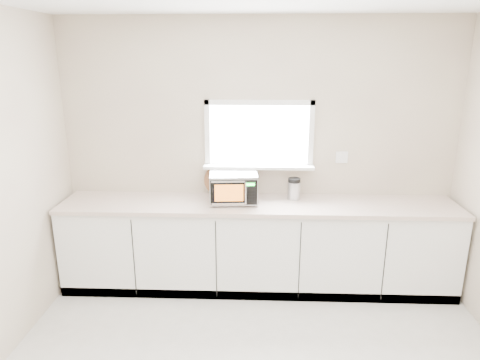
{
  "coord_description": "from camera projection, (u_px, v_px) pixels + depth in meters",
  "views": [
    {
      "loc": [
        -0.02,
        -2.31,
        2.33
      ],
      "look_at": [
        -0.18,
        1.55,
        1.19
      ],
      "focal_mm": 32.0,
      "sensor_mm": 36.0,
      "label": 1
    }
  ],
  "objects": [
    {
      "name": "back_wall",
      "position": [
        259.0,
        152.0,
        4.4
      ],
      "size": [
        4.0,
        0.17,
        2.7
      ],
      "color": "beige",
      "rests_on": "ground"
    },
    {
      "name": "cabinets",
      "position": [
        258.0,
        247.0,
        4.38
      ],
      "size": [
        3.92,
        0.6,
        0.88
      ],
      "primitive_type": "cube",
      "color": "white",
      "rests_on": "ground"
    },
    {
      "name": "countertop",
      "position": [
        258.0,
        205.0,
        4.24
      ],
      "size": [
        3.92,
        0.64,
        0.04
      ],
      "primitive_type": "cube",
      "color": "beige",
      "rests_on": "cabinets"
    },
    {
      "name": "microwave",
      "position": [
        233.0,
        187.0,
        4.22
      ],
      "size": [
        0.49,
        0.4,
        0.3
      ],
      "rotation": [
        0.0,
        0.0,
        0.08
      ],
      "color": "black",
      "rests_on": "countertop"
    },
    {
      "name": "knife_block",
      "position": [
        239.0,
        191.0,
        4.2
      ],
      "size": [
        0.1,
        0.2,
        0.28
      ],
      "rotation": [
        0.0,
        0.0,
        0.05
      ],
      "color": "#412317",
      "rests_on": "countertop"
    },
    {
      "name": "cutting_board",
      "position": [
        219.0,
        180.0,
        4.44
      ],
      "size": [
        0.31,
        0.07,
        0.31
      ],
      "primitive_type": "cylinder",
      "rotation": [
        1.4,
        0.0,
        0.0
      ],
      "color": "#9A6B3B",
      "rests_on": "countertop"
    },
    {
      "name": "coffee_grinder",
      "position": [
        294.0,
        189.0,
        4.31
      ],
      "size": [
        0.16,
        0.16,
        0.22
      ],
      "rotation": [
        0.0,
        0.0,
        -0.35
      ],
      "color": "#AFB2B7",
      "rests_on": "countertop"
    }
  ]
}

